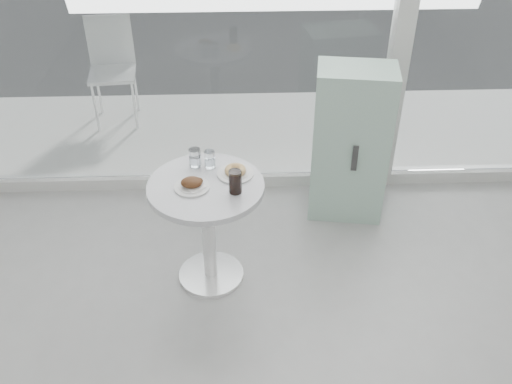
{
  "coord_description": "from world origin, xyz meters",
  "views": [
    {
      "loc": [
        -0.3,
        -0.94,
        2.77
      ],
      "look_at": [
        -0.2,
        1.7,
        0.85
      ],
      "focal_mm": 40.0,
      "sensor_mm": 36.0,
      "label": 1
    }
  ],
  "objects_px": {
    "main_table": "(207,213)",
    "mint_cabinet": "(350,144)",
    "water_tumbler_a": "(195,159)",
    "cola_glass": "(235,182)",
    "plate_fritter": "(192,184)",
    "plate_donut": "(235,172)",
    "water_tumbler_b": "(210,160)",
    "patio_chair": "(112,63)"
  },
  "relations": [
    {
      "from": "main_table",
      "to": "mint_cabinet",
      "type": "bearing_deg",
      "value": 35.19
    },
    {
      "from": "water_tumbler_a",
      "to": "cola_glass",
      "type": "relative_size",
      "value": 0.82
    },
    {
      "from": "main_table",
      "to": "plate_fritter",
      "type": "relative_size",
      "value": 3.56
    },
    {
      "from": "mint_cabinet",
      "to": "water_tumbler_a",
      "type": "relative_size",
      "value": 9.77
    },
    {
      "from": "cola_glass",
      "to": "plate_donut",
      "type": "bearing_deg",
      "value": 89.95
    },
    {
      "from": "mint_cabinet",
      "to": "cola_glass",
      "type": "relative_size",
      "value": 8.03
    },
    {
      "from": "mint_cabinet",
      "to": "plate_donut",
      "type": "distance_m",
      "value": 1.07
    },
    {
      "from": "plate_donut",
      "to": "water_tumbler_b",
      "type": "xyz_separation_m",
      "value": [
        -0.16,
        0.09,
        0.03
      ]
    },
    {
      "from": "plate_donut",
      "to": "water_tumbler_b",
      "type": "bearing_deg",
      "value": 149.74
    },
    {
      "from": "water_tumbler_a",
      "to": "plate_donut",
      "type": "bearing_deg",
      "value": -22.98
    },
    {
      "from": "mint_cabinet",
      "to": "plate_fritter",
      "type": "xyz_separation_m",
      "value": [
        -1.1,
        -0.75,
        0.2
      ]
    },
    {
      "from": "water_tumbler_a",
      "to": "plate_fritter",
      "type": "bearing_deg",
      "value": -91.36
    },
    {
      "from": "patio_chair",
      "to": "cola_glass",
      "type": "bearing_deg",
      "value": -69.35
    },
    {
      "from": "plate_donut",
      "to": "cola_glass",
      "type": "height_order",
      "value": "cola_glass"
    },
    {
      "from": "main_table",
      "to": "water_tumbler_a",
      "type": "distance_m",
      "value": 0.35
    },
    {
      "from": "patio_chair",
      "to": "cola_glass",
      "type": "distance_m",
      "value": 2.6
    },
    {
      "from": "main_table",
      "to": "cola_glass",
      "type": "distance_m",
      "value": 0.35
    },
    {
      "from": "plate_fritter",
      "to": "water_tumbler_a",
      "type": "height_order",
      "value": "water_tumbler_a"
    },
    {
      "from": "patio_chair",
      "to": "mint_cabinet",
      "type": "bearing_deg",
      "value": -42.87
    },
    {
      "from": "patio_chair",
      "to": "cola_glass",
      "type": "xyz_separation_m",
      "value": [
        1.14,
        -2.32,
        0.24
      ]
    },
    {
      "from": "mint_cabinet",
      "to": "cola_glass",
      "type": "xyz_separation_m",
      "value": [
        -0.84,
        -0.81,
        0.25
      ]
    },
    {
      "from": "water_tumbler_b",
      "to": "plate_fritter",
      "type": "bearing_deg",
      "value": -113.8
    },
    {
      "from": "plate_donut",
      "to": "plate_fritter",
      "type": "bearing_deg",
      "value": -152.99
    },
    {
      "from": "main_table",
      "to": "water_tumbler_a",
      "type": "relative_size",
      "value": 6.32
    },
    {
      "from": "plate_donut",
      "to": "water_tumbler_a",
      "type": "bearing_deg",
      "value": 157.02
    },
    {
      "from": "patio_chair",
      "to": "plate_fritter",
      "type": "xyz_separation_m",
      "value": [
        0.89,
        -2.27,
        0.19
      ]
    },
    {
      "from": "main_table",
      "to": "water_tumbler_b",
      "type": "bearing_deg",
      "value": 83.39
    },
    {
      "from": "plate_donut",
      "to": "water_tumbler_a",
      "type": "relative_size",
      "value": 1.88
    },
    {
      "from": "plate_donut",
      "to": "cola_glass",
      "type": "bearing_deg",
      "value": -90.05
    },
    {
      "from": "plate_fritter",
      "to": "water_tumbler_b",
      "type": "height_order",
      "value": "water_tumbler_b"
    },
    {
      "from": "water_tumbler_b",
      "to": "mint_cabinet",
      "type": "bearing_deg",
      "value": 27.78
    },
    {
      "from": "patio_chair",
      "to": "main_table",
      "type": "bearing_deg",
      "value": -72.3
    },
    {
      "from": "main_table",
      "to": "patio_chair",
      "type": "bearing_deg",
      "value": 113.27
    },
    {
      "from": "main_table",
      "to": "plate_donut",
      "type": "relative_size",
      "value": 3.36
    },
    {
      "from": "water_tumbler_a",
      "to": "cola_glass",
      "type": "distance_m",
      "value": 0.39
    },
    {
      "from": "water_tumbler_b",
      "to": "cola_glass",
      "type": "distance_m",
      "value": 0.32
    },
    {
      "from": "plate_donut",
      "to": "main_table",
      "type": "bearing_deg",
      "value": -150.84
    },
    {
      "from": "plate_donut",
      "to": "cola_glass",
      "type": "xyz_separation_m",
      "value": [
        -0.0,
        -0.19,
        0.05
      ]
    },
    {
      "from": "plate_fritter",
      "to": "plate_donut",
      "type": "relative_size",
      "value": 0.94
    },
    {
      "from": "mint_cabinet",
      "to": "cola_glass",
      "type": "bearing_deg",
      "value": -127.57
    },
    {
      "from": "mint_cabinet",
      "to": "plate_fritter",
      "type": "height_order",
      "value": "mint_cabinet"
    },
    {
      "from": "main_table",
      "to": "cola_glass",
      "type": "bearing_deg",
      "value": -25.07
    }
  ]
}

